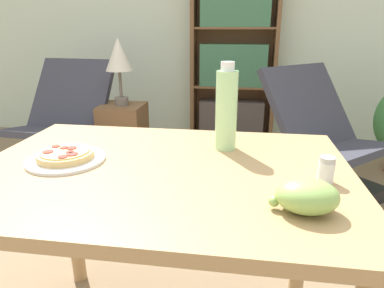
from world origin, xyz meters
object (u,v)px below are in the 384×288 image
(drink_bottle, at_px, (226,109))
(bookshelf, at_px, (233,63))
(side_table, at_px, (124,137))
(table_lamp, at_px, (119,58))
(grape_bunch, at_px, (307,196))
(lounge_chair_far, at_px, (323,157))
(lounge_chair_near, at_px, (65,137))
(pizza_on_plate, at_px, (66,157))
(salt_shaker, at_px, (326,170))

(drink_bottle, xyz_separation_m, bookshelf, (-0.05, 2.34, -0.08))
(side_table, distance_m, table_lamp, 0.64)
(grape_bunch, bearing_deg, lounge_chair_far, 75.24)
(lounge_chair_near, relative_size, side_table, 1.61)
(pizza_on_plate, relative_size, grape_bunch, 1.56)
(lounge_chair_near, bearing_deg, pizza_on_plate, -55.48)
(lounge_chair_near, distance_m, side_table, 0.48)
(lounge_chair_near, bearing_deg, table_lamp, 16.00)
(side_table, bearing_deg, salt_shaker, -55.43)
(drink_bottle, height_order, bookshelf, bookshelf)
(lounge_chair_near, bearing_deg, bookshelf, 40.81)
(drink_bottle, distance_m, table_lamp, 1.73)
(lounge_chair_near, bearing_deg, lounge_chair_far, 0.04)
(pizza_on_plate, distance_m, drink_bottle, 0.53)
(side_table, bearing_deg, table_lamp, 0.00)
(salt_shaker, bearing_deg, bookshelf, 97.19)
(lounge_chair_near, distance_m, table_lamp, 0.79)
(grape_bunch, xyz_separation_m, bookshelf, (-0.25, 2.74, 0.02))
(bookshelf, height_order, table_lamp, bookshelf)
(pizza_on_plate, xyz_separation_m, drink_bottle, (0.48, 0.19, 0.12))
(pizza_on_plate, bearing_deg, drink_bottle, 21.52)
(pizza_on_plate, bearing_deg, lounge_chair_far, 51.81)
(lounge_chair_near, height_order, lounge_chair_far, same)
(bookshelf, distance_m, table_lamp, 1.22)
(salt_shaker, bearing_deg, lounge_chair_near, 135.61)
(bookshelf, bearing_deg, side_table, -134.54)
(table_lamp, bearing_deg, drink_bottle, -58.67)
(pizza_on_plate, relative_size, bookshelf, 0.14)
(lounge_chair_near, bearing_deg, drink_bottle, -40.33)
(lounge_chair_far, bearing_deg, table_lamp, 128.35)
(pizza_on_plate, relative_size, side_table, 0.43)
(side_table, height_order, table_lamp, table_lamp)
(salt_shaker, xyz_separation_m, table_lamp, (-1.18, 1.71, 0.13))
(pizza_on_plate, height_order, lounge_chair_far, lounge_chair_far)
(drink_bottle, relative_size, lounge_chair_near, 0.33)
(pizza_on_plate, xyz_separation_m, lounge_chair_near, (-0.89, 1.57, -0.47))
(table_lamp, bearing_deg, grape_bunch, -59.61)
(pizza_on_plate, xyz_separation_m, side_table, (-0.42, 1.66, -0.49))
(side_table, relative_size, table_lamp, 1.05)
(pizza_on_plate, relative_size, table_lamp, 0.46)
(grape_bunch, relative_size, salt_shaker, 2.13)
(table_lamp, bearing_deg, lounge_chair_near, -168.93)
(bookshelf, xyz_separation_m, side_table, (-0.85, -0.86, -0.53))
(salt_shaker, relative_size, lounge_chair_far, 0.07)
(drink_bottle, height_order, table_lamp, table_lamp)
(side_table, xyz_separation_m, table_lamp, (0.00, 0.00, 0.64))
(drink_bottle, relative_size, side_table, 0.53)
(grape_bunch, xyz_separation_m, lounge_chair_far, (0.42, 1.61, -0.50))
(pizza_on_plate, distance_m, side_table, 1.78)
(drink_bottle, height_order, salt_shaker, drink_bottle)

